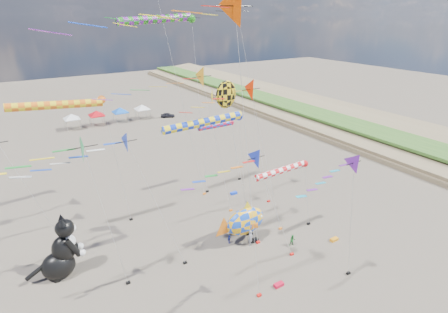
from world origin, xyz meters
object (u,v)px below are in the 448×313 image
Objects in this scene: fish_inflatable at (245,221)px; child_green at (293,240)px; person_adult at (251,238)px; parked_car at (168,115)px; child_blue at (229,239)px; cat_inflatable at (59,247)px.

fish_inflatable is 4.72× the size of child_green.
fish_inflatable is 1.81m from person_adult.
person_adult is 0.57× the size of parked_car.
child_blue is at bearing 161.04° from child_green.
person_adult is 1.89× the size of child_blue.
person_adult is (0.16, -0.85, -1.59)m from fish_inflatable.
person_adult is 2.25m from child_blue.
child_blue is at bearing 103.53° from person_adult.
child_green reaches higher than child_blue.
child_blue is 0.30× the size of parked_car.
cat_inflatable is 18.11m from person_adult.
fish_inflatable is at bearing -39.39° from child_blue.
parked_car is at bearing 58.24° from cat_inflatable.
parked_car is (13.77, 47.77, 0.07)m from child_blue.
child_green is 52.23m from parked_car.
cat_inflatable is 22.35m from child_green.
cat_inflatable reaches higher than child_blue.
cat_inflatable is 52.57m from parked_car.
cat_inflatable is 4.72× the size of child_green.
cat_inflatable reaches higher than person_adult.
child_blue is at bearing -12.95° from cat_inflatable.
cat_inflatable is at bearing 175.45° from child_green.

